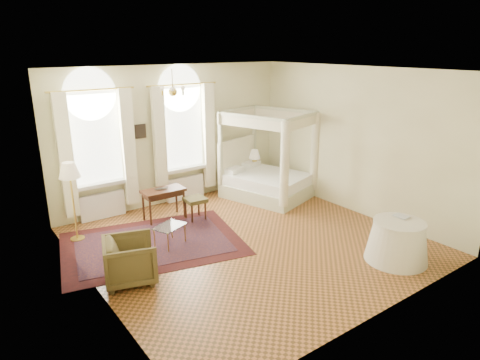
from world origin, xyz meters
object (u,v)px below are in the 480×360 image
object	(u,v)px
canopy_bed	(268,178)
armchair	(130,260)
floor_lamp	(70,174)
stool	(195,201)
side_table	(397,241)
writing_desk	(163,194)
coffee_table	(170,228)
nightstand	(254,176)

from	to	relation	value
canopy_bed	armchair	bearing A→B (deg)	-157.42
canopy_bed	floor_lamp	world-z (taller)	canopy_bed
stool	side_table	xyz separation A→B (m)	(1.94, -3.80, -0.05)
writing_desk	stool	size ratio (longest dim) A/B	1.86
canopy_bed	writing_desk	xyz separation A→B (m)	(-2.81, 0.22, 0.10)
canopy_bed	coffee_table	size ratio (longest dim) A/B	3.39
floor_lamp	side_table	distance (m)	6.22
coffee_table	floor_lamp	distance (m)	2.16
writing_desk	stool	bearing A→B (deg)	-37.14
coffee_table	writing_desk	bearing A→B (deg)	68.04
coffee_table	side_table	xyz separation A→B (m)	(3.01, -2.96, 0.01)
armchair	nightstand	bearing A→B (deg)	-42.35
canopy_bed	stool	xyz separation A→B (m)	(-2.25, -0.20, -0.08)
stool	coffee_table	size ratio (longest dim) A/B	0.71
stool	coffee_table	world-z (taller)	stool
floor_lamp	coffee_table	bearing A→B (deg)	-43.88
nightstand	armchair	bearing A→B (deg)	-149.87
floor_lamp	armchair	bearing A→B (deg)	-83.22
armchair	side_table	xyz separation A→B (m)	(4.14, -2.15, -0.00)
stool	side_table	world-z (taller)	side_table
writing_desk	armchair	bearing A→B (deg)	-128.33
stool	floor_lamp	distance (m)	2.67
coffee_table	canopy_bed	bearing A→B (deg)	17.41
canopy_bed	stool	bearing A→B (deg)	-174.99
coffee_table	floor_lamp	xyz separation A→B (m)	(-1.38, 1.33, 1.00)
stool	coffee_table	distance (m)	1.36
canopy_bed	stool	distance (m)	2.26
coffee_table	side_table	world-z (taller)	side_table
stool	armchair	xyz separation A→B (m)	(-2.20, -1.65, -0.04)
canopy_bed	stool	size ratio (longest dim) A/B	4.78
nightstand	side_table	size ratio (longest dim) A/B	0.54
writing_desk	coffee_table	distance (m)	1.38
nightstand	coffee_table	xyz separation A→B (m)	(-3.55, -1.91, 0.07)
coffee_table	floor_lamp	bearing A→B (deg)	136.12
nightstand	stool	size ratio (longest dim) A/B	1.19
stool	floor_lamp	world-z (taller)	floor_lamp
stool	writing_desk	bearing A→B (deg)	142.86
nightstand	floor_lamp	xyz separation A→B (m)	(-4.93, -0.58, 1.06)
canopy_bed	writing_desk	distance (m)	2.82
floor_lamp	side_table	bearing A→B (deg)	-44.31
nightstand	armchair	xyz separation A→B (m)	(-4.68, -2.72, 0.08)
nightstand	side_table	world-z (taller)	side_table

